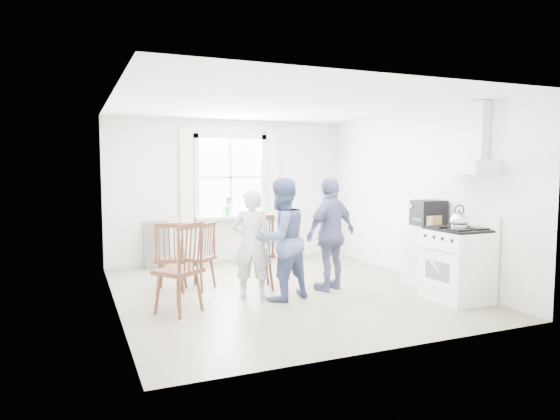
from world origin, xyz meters
The scene contains 17 objects.
room_shell centered at (0.00, 0.00, 1.30)m, with size 4.62×5.12×2.64m.
window_assembly centered at (0.00, 2.45, 1.46)m, with size 1.88×0.24×1.70m.
range_hood centered at (2.07, -1.35, 1.90)m, with size 0.45×0.76×0.94m.
shelf_unit centered at (-1.40, 2.33, 0.40)m, with size 0.40×0.30×0.80m, color slate.
gas_stove centered at (1.91, -1.35, 0.48)m, with size 0.68×0.76×1.12m.
kettle centered at (1.85, -1.41, 1.05)m, with size 0.22×0.22×0.32m.
low_cabinet centered at (1.98, -0.65, 0.45)m, with size 0.50×0.55×0.90m, color silver.
stereo_stack centered at (2.02, -0.61, 1.08)m, with size 0.44×0.40×0.37m.
cardboard_box centered at (1.98, -0.75, 0.98)m, with size 0.25×0.18×0.16m, color #A87A51.
windsor_chair_a centered at (-1.01, 0.49, 0.60)m, with size 0.57×0.57×0.98m.
windsor_chair_b centered at (-0.32, 0.14, 0.66)m, with size 0.54×0.53×1.09m.
windsor_chair_c centered at (-1.50, -0.59, 0.67)m, with size 0.64×0.64×1.10m.
person_left centered at (-0.53, -0.19, 0.73)m, with size 0.53×0.53×1.46m, color silver.
person_mid centered at (-0.21, -0.42, 0.80)m, with size 0.78×0.78×1.60m, color #4C5E8E.
person_right centered at (0.65, -0.22, 0.80)m, with size 0.94×0.94×1.60m, color navy.
potted_plant centered at (-0.09, 2.36, 1.03)m, with size 0.19×0.19×0.35m, color #377C3A.
windsor_chair_d centered at (-1.49, 0.49, 0.60)m, with size 0.52×0.52×0.99m.
Camera 1 is at (-2.73, -6.38, 1.76)m, focal length 32.00 mm.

